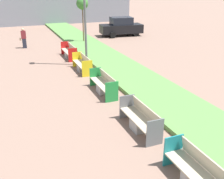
# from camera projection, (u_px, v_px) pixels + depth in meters

# --- Properties ---
(planter_grass_strip) EXTENTS (2.80, 120.00, 0.18)m
(planter_grass_strip) POSITION_uv_depth(u_px,v_px,m) (164.00, 98.00, 11.95)
(planter_grass_strip) COLOR #568442
(planter_grass_strip) RESTS_ON ground
(bench_teal_frame) EXTENTS (0.65, 2.12, 0.94)m
(bench_teal_frame) POSITION_uv_depth(u_px,v_px,m) (197.00, 175.00, 6.70)
(bench_teal_frame) COLOR #9E9B96
(bench_teal_frame) RESTS_ON ground
(bench_grey_frame) EXTENTS (0.65, 2.17, 0.94)m
(bench_grey_frame) POSITION_uv_depth(u_px,v_px,m) (140.00, 121.00, 9.38)
(bench_grey_frame) COLOR #9E9B96
(bench_grey_frame) RESTS_ON ground
(bench_green_frame) EXTENTS (0.65, 2.31, 0.94)m
(bench_green_frame) POSITION_uv_depth(u_px,v_px,m) (104.00, 85.00, 12.62)
(bench_green_frame) COLOR #9E9B96
(bench_green_frame) RESTS_ON ground
(bench_yellow_frame) EXTENTS (0.65, 2.22, 0.94)m
(bench_yellow_frame) POSITION_uv_depth(u_px,v_px,m) (83.00, 65.00, 15.79)
(bench_yellow_frame) COLOR #9E9B96
(bench_yellow_frame) RESTS_ON ground
(bench_red_frame) EXTENTS (0.65, 2.40, 0.94)m
(bench_red_frame) POSITION_uv_depth(u_px,v_px,m) (69.00, 52.00, 18.72)
(bench_red_frame) COLOR #9E9B96
(bench_red_frame) RESTS_ON ground
(sapling_tree_far) EXTENTS (1.02, 1.02, 3.89)m
(sapling_tree_far) POSITION_uv_depth(u_px,v_px,m) (82.00, 4.00, 22.31)
(sapling_tree_far) COLOR brown
(sapling_tree_far) RESTS_ON ground
(pedestrian_walking) EXTENTS (0.53, 0.24, 1.63)m
(pedestrian_walking) POSITION_uv_depth(u_px,v_px,m) (24.00, 38.00, 21.37)
(pedestrian_walking) COLOR #232633
(pedestrian_walking) RESTS_ON ground
(parked_car_distant) EXTENTS (4.37, 2.22, 1.86)m
(parked_car_distant) POSITION_uv_depth(u_px,v_px,m) (121.00, 27.00, 26.47)
(parked_car_distant) COLOR black
(parked_car_distant) RESTS_ON ground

